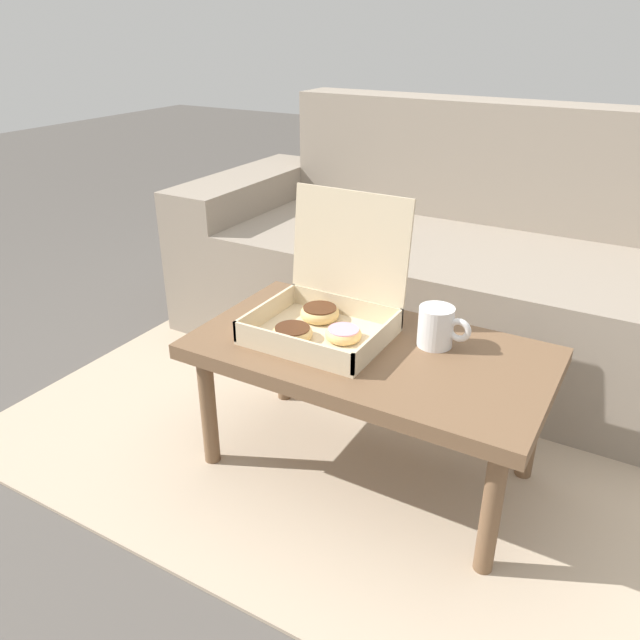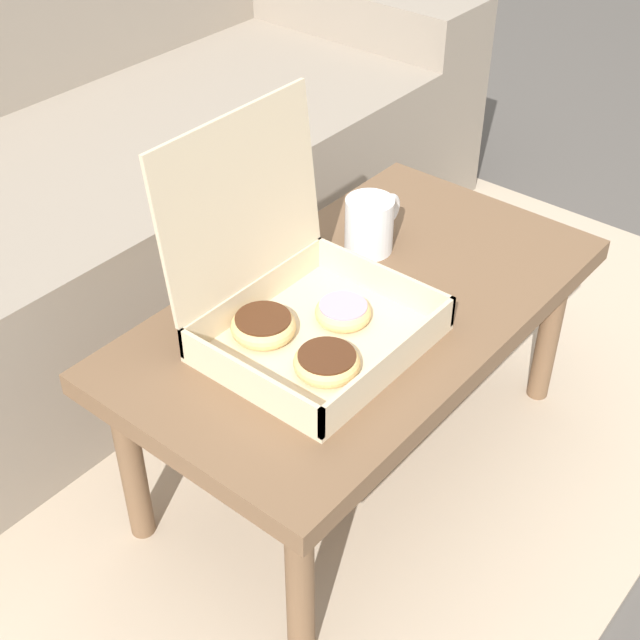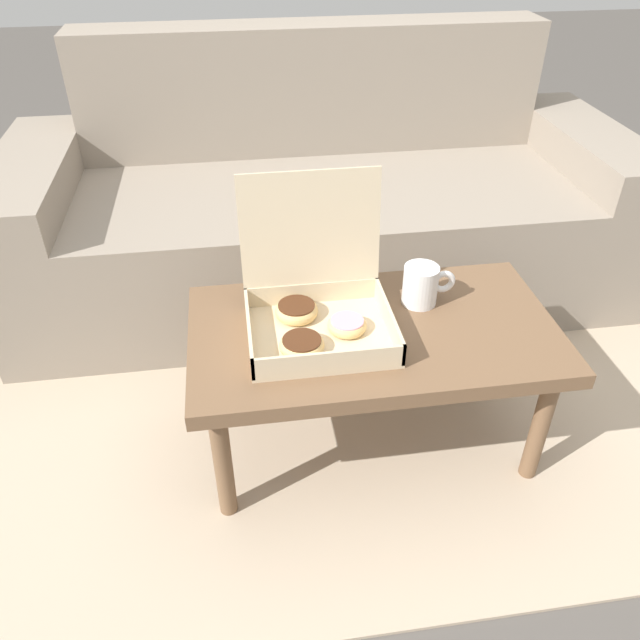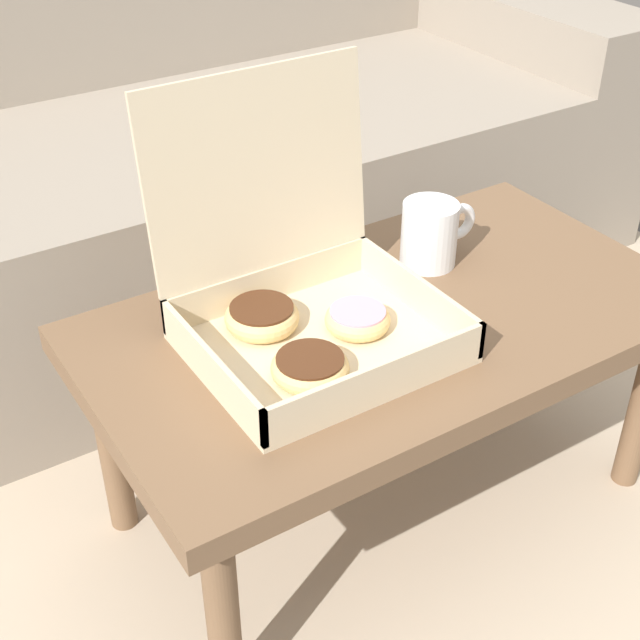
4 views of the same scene
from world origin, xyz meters
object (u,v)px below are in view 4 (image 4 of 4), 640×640
coffee_table (390,340)px  coffee_mug (431,233)px  couch (162,169)px  pastry_box (300,299)px

coffee_table → coffee_mug: bearing=32.3°
couch → coffee_mug: bearing=-79.4°
couch → pastry_box: 0.85m
pastry_box → coffee_mug: pastry_box is taller
couch → coffee_table: couch is taller
coffee_mug → pastry_box: bearing=-166.9°
couch → coffee_mug: couch is taller
couch → pastry_box: size_ratio=6.11×
couch → coffee_table: (0.00, -0.85, 0.05)m
pastry_box → coffee_table: bearing=-9.2°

